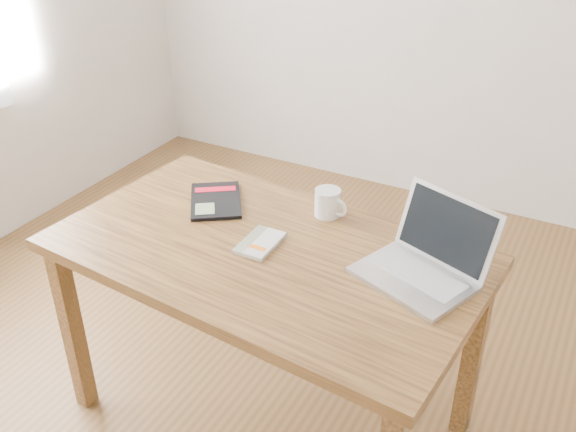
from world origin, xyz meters
The scene contains 6 objects.
room centered at (-0.07, 0.00, 1.36)m, with size 4.04×4.04×2.70m.
desk centered at (-0.10, 0.02, 0.66)m, with size 1.43×0.89×0.75m.
white_guidebook centered at (-0.12, 0.03, 0.76)m, with size 0.11×0.18×0.02m.
black_guidebook centered at (-0.40, 0.20, 0.76)m, with size 0.29×0.32×0.01m.
laptop centered at (0.39, 0.12, 0.80)m, with size 0.41×0.39×0.22m.
coffee_mug centered at (-0.01, 0.30, 0.80)m, with size 0.13×0.09×0.10m.
Camera 1 is at (0.78, -1.45, 1.87)m, focal length 40.00 mm.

